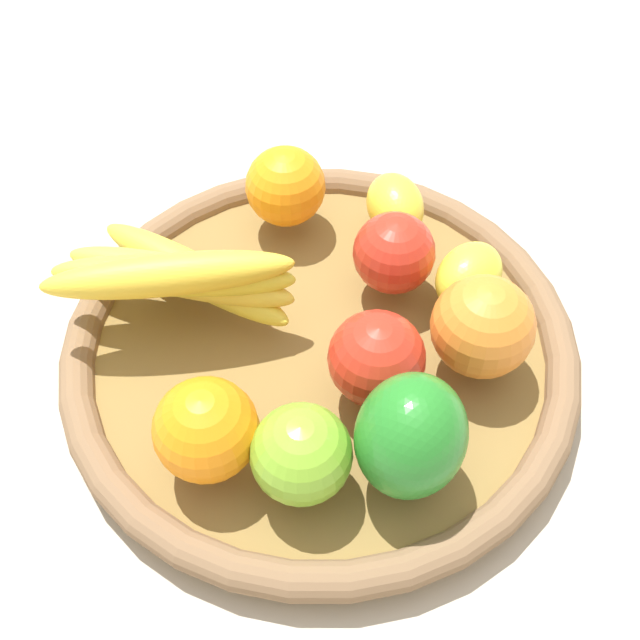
{
  "coord_description": "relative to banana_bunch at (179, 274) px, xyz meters",
  "views": [
    {
      "loc": [
        -0.04,
        0.38,
        0.55
      ],
      "look_at": [
        0.0,
        0.0,
        0.06
      ],
      "focal_mm": 45.38,
      "sensor_mm": 36.0,
      "label": 1
    }
  ],
  "objects": [
    {
      "name": "banana_bunch",
      "position": [
        0.0,
        0.0,
        0.0
      ],
      "size": [
        0.19,
        0.14,
        0.08
      ],
      "color": "yellow",
      "rests_on": "basket"
    },
    {
      "name": "apple_1",
      "position": [
        -0.11,
        0.15,
        -0.0
      ],
      "size": [
        0.09,
        0.09,
        0.07
      ],
      "primitive_type": "sphere",
      "rotation": [
        0.0,
        0.0,
        3.43
      ],
      "color": "#78B22C",
      "rests_on": "basket"
    },
    {
      "name": "apple_2",
      "position": [
        -0.16,
        0.06,
        -0.0
      ],
      "size": [
        0.08,
        0.08,
        0.07
      ],
      "primitive_type": "sphere",
      "rotation": [
        0.0,
        0.0,
        1.66
      ],
      "color": "red",
      "rests_on": "basket"
    },
    {
      "name": "apple_0",
      "position": [
        -0.17,
        -0.04,
        -0.0
      ],
      "size": [
        0.08,
        0.08,
        0.07
      ],
      "primitive_type": "sphere",
      "rotation": [
        0.0,
        0.0,
        3.3
      ],
      "color": "red",
      "rests_on": "basket"
    },
    {
      "name": "basket",
      "position": [
        -0.11,
        0.02,
        -0.06
      ],
      "size": [
        0.41,
        0.41,
        0.04
      ],
      "color": "olive",
      "rests_on": "ground_plane"
    },
    {
      "name": "lemon_0",
      "position": [
        -0.23,
        -0.03,
        -0.01
      ],
      "size": [
        0.08,
        0.08,
        0.05
      ],
      "primitive_type": "ellipsoid",
      "rotation": [
        0.0,
        0.0,
        4.15
      ],
      "color": "yellow",
      "rests_on": "basket"
    },
    {
      "name": "orange_0",
      "position": [
        -0.23,
        0.03,
        0.0
      ],
      "size": [
        0.11,
        0.11,
        0.08
      ],
      "primitive_type": "sphere",
      "rotation": [
        0.0,
        0.0,
        5.46
      ],
      "color": "orange",
      "rests_on": "basket"
    },
    {
      "name": "orange_1",
      "position": [
        -0.05,
        0.13,
        -0.0
      ],
      "size": [
        0.09,
        0.09,
        0.07
      ],
      "primitive_type": "sphere",
      "rotation": [
        0.0,
        0.0,
        1.84
      ],
      "color": "orange",
      "rests_on": "basket"
    },
    {
      "name": "lemon_1",
      "position": [
        -0.16,
        -0.11,
        -0.01
      ],
      "size": [
        0.07,
        0.08,
        0.05
      ],
      "primitive_type": "ellipsoid",
      "rotation": [
        0.0,
        0.0,
        5.04
      ],
      "color": "yellow",
      "rests_on": "basket"
    },
    {
      "name": "orange_2",
      "position": [
        -0.07,
        -0.11,
        -0.0
      ],
      "size": [
        0.09,
        0.09,
        0.07
      ],
      "primitive_type": "sphere",
      "rotation": [
        0.0,
        0.0,
        3.41
      ],
      "color": "orange",
      "rests_on": "basket"
    },
    {
      "name": "ground_plane",
      "position": [
        -0.11,
        0.02,
        -0.08
      ],
      "size": [
        2.4,
        2.4,
        0.0
      ],
      "primitive_type": "plane",
      "color": "#B7AE9C",
      "rests_on": "ground"
    },
    {
      "name": "bell_pepper",
      "position": [
        -0.18,
        0.13,
        0.01
      ],
      "size": [
        0.1,
        0.1,
        0.09
      ],
      "primitive_type": "ellipsoid",
      "rotation": [
        0.0,
        0.0,
        4.4
      ],
      "color": "#237B25",
      "rests_on": "basket"
    }
  ]
}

